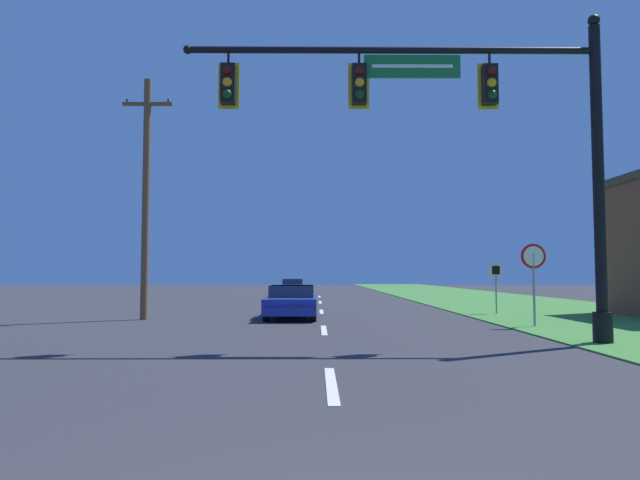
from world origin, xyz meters
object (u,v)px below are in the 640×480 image
object	(u,v)px
signal_mast	(482,135)
far_car	(293,286)
stop_sign	(533,266)
utility_pole_near	(146,194)
car_ahead	(292,301)
route_sign_post	(496,276)

from	to	relation	value
signal_mast	far_car	world-z (taller)	signal_mast
signal_mast	stop_sign	xyz separation A→B (m)	(2.74, 4.14, -3.03)
signal_mast	utility_pole_near	distance (m)	12.33
signal_mast	stop_sign	size ratio (longest dim) A/B	3.99
car_ahead	utility_pole_near	size ratio (longest dim) A/B	0.53
route_sign_post	far_car	bearing A→B (deg)	111.13
signal_mast	utility_pole_near	world-z (taller)	utility_pole_near
route_sign_post	utility_pole_near	world-z (taller)	utility_pole_near
far_car	stop_sign	bearing A→B (deg)	-73.66
signal_mast	car_ahead	bearing A→B (deg)	121.07
car_ahead	far_car	distance (m)	25.33
far_car	utility_pole_near	size ratio (longest dim) A/B	0.53
signal_mast	far_car	xyz separation A→B (m)	(-5.80, 33.27, -4.29)
car_ahead	stop_sign	size ratio (longest dim) A/B	1.84
signal_mast	stop_sign	distance (m)	5.82
car_ahead	route_sign_post	world-z (taller)	route_sign_post
route_sign_post	utility_pole_near	xyz separation A→B (m)	(-13.35, -2.49, 2.97)
route_sign_post	utility_pole_near	size ratio (longest dim) A/B	0.23
stop_sign	utility_pole_near	world-z (taller)	utility_pole_near
car_ahead	utility_pole_near	bearing A→B (deg)	-171.52
route_sign_post	car_ahead	bearing A→B (deg)	-168.13
signal_mast	route_sign_post	distance (m)	10.76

